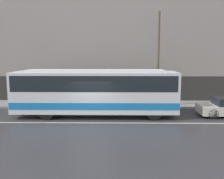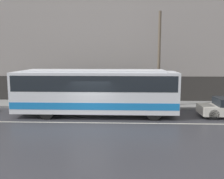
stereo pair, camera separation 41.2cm
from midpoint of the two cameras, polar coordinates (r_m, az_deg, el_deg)
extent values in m
plane|color=#333338|center=(15.48, -4.31, -7.59)|extent=(60.00, 60.00, 0.00)
cube|color=gray|center=(20.71, -2.60, -3.38)|extent=(60.00, 2.83, 0.16)
cube|color=gray|center=(21.87, -2.33, 9.06)|extent=(60.00, 0.30, 9.14)
cube|color=#2D2B28|center=(21.91, -2.31, 0.07)|extent=(60.00, 0.06, 2.29)
cube|color=beige|center=(15.48, -4.31, -7.58)|extent=(54.00, 0.14, 0.01)
cube|color=silver|center=(16.90, -3.17, -0.43)|extent=(10.88, 2.49, 2.67)
cube|color=#1972BF|center=(17.03, -3.15, -3.03)|extent=(10.83, 2.52, 0.45)
cube|color=black|center=(16.82, -3.18, 1.75)|extent=(10.56, 2.51, 1.01)
cube|color=orange|center=(17.13, 15.10, 3.27)|extent=(0.12, 1.87, 0.28)
cube|color=silver|center=(16.76, -3.20, 4.29)|extent=(9.25, 2.12, 0.12)
cylinder|color=black|center=(16.14, 10.26, -5.28)|extent=(0.97, 0.28, 0.97)
cylinder|color=black|center=(18.24, 9.32, -3.73)|extent=(0.97, 0.28, 0.97)
cylinder|color=black|center=(16.64, -14.02, -4.99)|extent=(0.97, 0.28, 0.97)
cylinder|color=black|center=(18.69, -12.16, -3.52)|extent=(0.97, 0.28, 0.97)
cylinder|color=black|center=(17.42, 22.88, -5.30)|extent=(0.67, 0.20, 0.67)
cylinder|color=black|center=(18.86, 21.21, -4.24)|extent=(0.67, 0.20, 0.67)
cylinder|color=brown|center=(19.54, 11.28, 6.70)|extent=(0.22, 0.22, 7.22)
camera|label=1|loc=(0.21, -89.30, 0.10)|focal=40.00mm
camera|label=2|loc=(0.21, 90.70, -0.10)|focal=40.00mm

